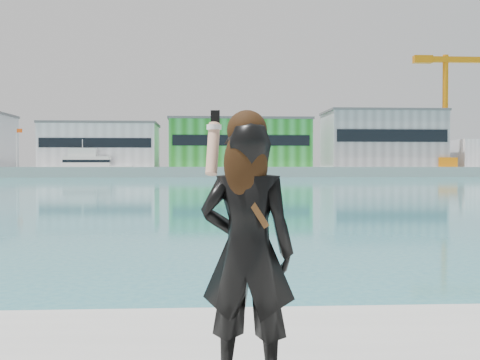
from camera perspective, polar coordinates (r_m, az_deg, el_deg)
The scene contains 9 objects.
far_quay at distance 134.30m, azimuth -3.55°, elevation 0.83°, with size 320.00×40.00×2.00m, color #9E9E99.
warehouse_white at distance 134.19m, azimuth -13.00°, elevation 3.26°, with size 24.48×15.35×9.50m.
warehouse_green at distance 132.61m, azimuth -0.09°, elevation 3.53°, with size 30.60×16.36×10.50m.
warehouse_grey_right at distance 138.29m, azimuth 13.30°, elevation 3.82°, with size 25.50×15.35×12.50m.
dock_crane at distance 137.61m, azimuth 19.35°, elevation 6.63°, with size 23.00×4.00×24.00m.
flagpole_left at distance 131.01m, azimuth -20.40°, elevation 3.16°, with size 1.28×0.16×8.00m.
flagpole_right at distance 127.28m, azimuth 6.46°, elevation 3.29°, with size 1.28×0.16×8.00m.
motor_yacht at distance 124.37m, azimuth -14.09°, elevation 1.27°, with size 16.47×5.77×7.54m.
woman at distance 3.48m, azimuth 0.68°, elevation -6.06°, with size 0.61×0.46×1.59m.
Camera 1 is at (0.13, -4.29, 2.05)m, focal length 45.00 mm.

